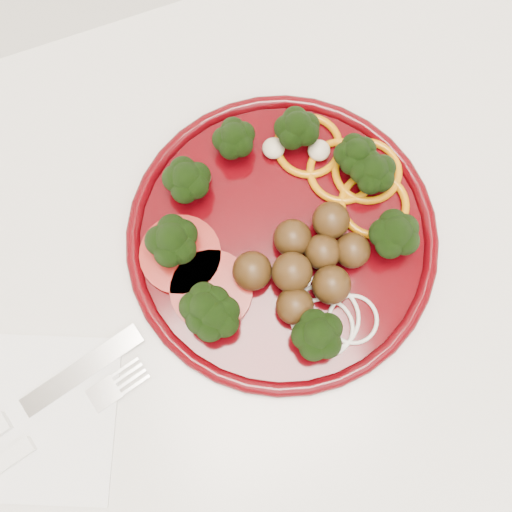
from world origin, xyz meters
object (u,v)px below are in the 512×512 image
object	(u,v)px
napkin	(34,417)
knife	(1,424)
plate	(283,234)
fork	(14,455)

from	to	relation	value
napkin	knife	distance (m)	0.03
plate	napkin	xyz separation A→B (m)	(-0.27, -0.08, -0.02)
fork	knife	bearing A→B (deg)	83.00
plate	napkin	size ratio (longest dim) A/B	2.02
knife	fork	size ratio (longest dim) A/B	1.13
plate	knife	xyz separation A→B (m)	(-0.30, -0.07, -0.01)
fork	napkin	bearing A→B (deg)	33.31
plate	fork	xyz separation A→B (m)	(-0.29, -0.10, -0.01)
knife	fork	world-z (taller)	knife
napkin	fork	bearing A→B (deg)	-132.26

